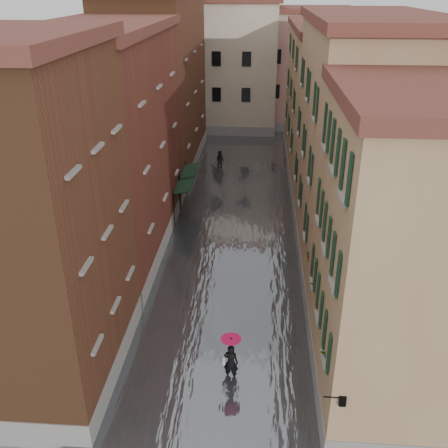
% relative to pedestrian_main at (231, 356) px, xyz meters
% --- Properties ---
extents(ground, '(120.00, 120.00, 0.00)m').
position_rel_pedestrian_main_xyz_m(ground, '(-0.62, 2.10, -1.19)').
color(ground, slate).
rests_on(ground, ground).
extents(floodwater, '(10.00, 60.00, 0.20)m').
position_rel_pedestrian_main_xyz_m(floodwater, '(-0.62, 15.10, -1.09)').
color(floodwater, '#51555A').
rests_on(floodwater, ground).
extents(building_left_near, '(6.00, 8.00, 13.00)m').
position_rel_pedestrian_main_xyz_m(building_left_near, '(-7.62, 0.10, 5.31)').
color(building_left_near, brown).
rests_on(building_left_near, ground).
extents(building_left_mid, '(6.00, 14.00, 12.50)m').
position_rel_pedestrian_main_xyz_m(building_left_mid, '(-7.62, 11.10, 5.06)').
color(building_left_mid, '#551C1A').
rests_on(building_left_mid, ground).
extents(building_left_far, '(6.00, 16.00, 14.00)m').
position_rel_pedestrian_main_xyz_m(building_left_far, '(-7.62, 26.10, 5.81)').
color(building_left_far, brown).
rests_on(building_left_far, ground).
extents(building_right_near, '(6.00, 8.00, 11.50)m').
position_rel_pedestrian_main_xyz_m(building_right_near, '(6.38, 0.10, 4.56)').
color(building_right_near, '#94734C').
rests_on(building_right_near, ground).
extents(building_right_mid, '(6.00, 14.00, 13.00)m').
position_rel_pedestrian_main_xyz_m(building_right_mid, '(6.38, 11.10, 5.31)').
color(building_right_mid, '#9E895F').
rests_on(building_right_mid, ground).
extents(building_right_far, '(6.00, 16.00, 11.50)m').
position_rel_pedestrian_main_xyz_m(building_right_far, '(6.38, 26.10, 4.56)').
color(building_right_far, '#94734C').
rests_on(building_right_far, ground).
extents(building_end_cream, '(12.00, 9.00, 13.00)m').
position_rel_pedestrian_main_xyz_m(building_end_cream, '(-3.62, 40.10, 5.31)').
color(building_end_cream, beige).
rests_on(building_end_cream, ground).
extents(building_end_pink, '(10.00, 9.00, 12.00)m').
position_rel_pedestrian_main_xyz_m(building_end_pink, '(5.38, 42.10, 4.81)').
color(building_end_pink, tan).
rests_on(building_end_pink, ground).
extents(awning_near, '(1.09, 2.87, 2.80)m').
position_rel_pedestrian_main_xyz_m(awning_near, '(-4.11, 15.17, 1.27)').
color(awning_near, black).
rests_on(awning_near, ground).
extents(awning_far, '(1.09, 3.40, 2.80)m').
position_rel_pedestrian_main_xyz_m(awning_far, '(-4.10, 17.83, 1.29)').
color(awning_far, black).
rests_on(awning_far, ground).
extents(wall_lantern, '(0.71, 0.22, 0.35)m').
position_rel_pedestrian_main_xyz_m(wall_lantern, '(3.71, -3.90, 1.82)').
color(wall_lantern, black).
rests_on(wall_lantern, ground).
extents(window_planters, '(0.59, 7.83, 0.84)m').
position_rel_pedestrian_main_xyz_m(window_planters, '(3.50, 1.74, 2.32)').
color(window_planters, brown).
rests_on(window_planters, ground).
extents(pedestrian_main, '(0.85, 0.85, 2.06)m').
position_rel_pedestrian_main_xyz_m(pedestrian_main, '(0.00, 0.00, 0.00)').
color(pedestrian_main, black).
rests_on(pedestrian_main, ground).
extents(pedestrian_far, '(0.88, 0.72, 1.70)m').
position_rel_pedestrian_main_xyz_m(pedestrian_far, '(-2.45, 25.50, -0.34)').
color(pedestrian_far, black).
rests_on(pedestrian_far, ground).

